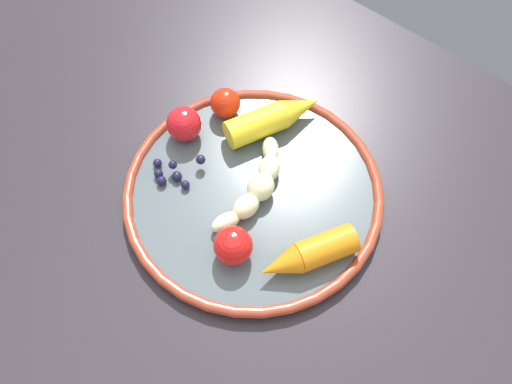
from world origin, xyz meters
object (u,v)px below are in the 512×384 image
plate (256,193)px  blueberry_pile (174,172)px  banana (256,186)px  carrot_orange (307,255)px  tomato_near (184,124)px  tomato_far (233,246)px  dining_table (249,233)px  carrot_yellow (274,118)px  tomato_mid (225,103)px

plate → blueberry_pile: blueberry_pile is taller
banana → carrot_orange: carrot_orange is taller
tomato_near → tomato_far: (0.15, -0.08, -0.00)m
dining_table → plate: (0.00, 0.01, 0.10)m
banana → carrot_yellow: (-0.05, 0.09, 0.01)m
plate → carrot_yellow: bearing=117.7°
dining_table → carrot_orange: carrot_orange is taller
tomato_far → banana: bearing=113.4°
plate → blueberry_pile: (-0.09, -0.05, 0.01)m
carrot_orange → tomato_near: size_ratio=2.55×
blueberry_pile → tomato_far: (0.12, -0.03, 0.01)m
dining_table → carrot_yellow: 0.16m
dining_table → tomato_far: (0.04, -0.06, 0.12)m
blueberry_pile → tomato_far: size_ratio=1.40×
tomato_near → tomato_mid: 0.06m
carrot_yellow → tomato_mid: 0.06m
carrot_orange → banana: bearing=162.7°
banana → tomato_near: size_ratio=3.40×
dining_table → tomato_mid: tomato_mid is taller
dining_table → tomato_near: (-0.11, 0.02, 0.12)m
dining_table → plate: 0.10m
plate → dining_table: bearing=-113.4°
tomato_near → carrot_yellow: bearing=47.4°
dining_table → banana: size_ratio=8.41×
carrot_yellow → blueberry_pile: size_ratio=2.18×
banana → carrot_orange: bearing=-17.3°
plate → tomato_near: size_ratio=7.07×
banana → carrot_yellow: carrot_yellow is taller
dining_table → carrot_yellow: (-0.04, 0.10, 0.12)m
dining_table → blueberry_pile: blueberry_pile is taller
carrot_orange → tomato_far: (-0.06, -0.04, 0.00)m
carrot_orange → tomato_near: bearing=170.8°
dining_table → plate: size_ratio=4.04×
dining_table → carrot_orange: bearing=-11.0°
banana → blueberry_pile: (-0.09, -0.05, -0.00)m
plate → carrot_yellow: (-0.05, 0.09, 0.02)m
plate → carrot_orange: 0.10m
banana → blueberry_pile: 0.10m
plate → tomato_near: (-0.12, 0.01, 0.02)m
carrot_orange → plate: bearing=163.0°
blueberry_pile → tomato_near: tomato_near is taller
tomato_near → banana: bearing=-2.3°
carrot_orange → blueberry_pile: (-0.18, -0.02, -0.01)m
blueberry_pile → tomato_far: tomato_far is taller
banana → tomato_mid: size_ratio=3.85×
plate → tomato_mid: size_ratio=8.00×
banana → tomato_far: bearing=-66.6°
blueberry_pile → tomato_near: (-0.03, 0.05, 0.01)m
blueberry_pile → tomato_near: 0.06m
banana → blueberry_pile: size_ratio=2.47×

